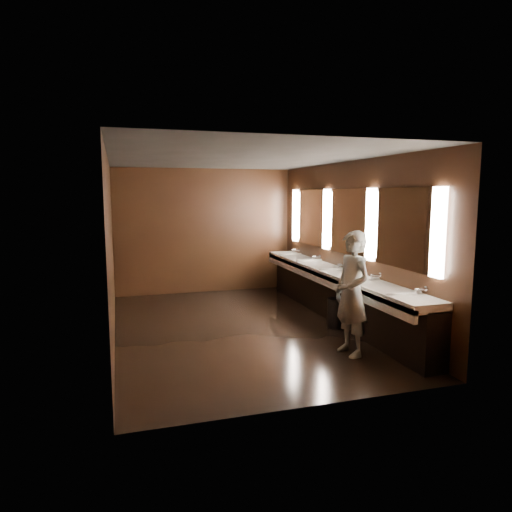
# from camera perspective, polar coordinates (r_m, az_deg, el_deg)

# --- Properties ---
(floor) EXTENTS (6.00, 6.00, 0.00)m
(floor) POSITION_cam_1_polar(r_m,az_deg,el_deg) (7.77, -2.16, -8.94)
(floor) COLOR black
(floor) RESTS_ON ground
(ceiling) EXTENTS (4.00, 6.00, 0.02)m
(ceiling) POSITION_cam_1_polar(r_m,az_deg,el_deg) (7.47, -2.27, 12.11)
(ceiling) COLOR #2D2D2B
(ceiling) RESTS_ON wall_back
(wall_back) EXTENTS (4.00, 0.02, 2.80)m
(wall_back) POSITION_cam_1_polar(r_m,az_deg,el_deg) (10.41, -6.44, 3.12)
(wall_back) COLOR black
(wall_back) RESTS_ON floor
(wall_front) EXTENTS (4.00, 0.02, 2.80)m
(wall_front) POSITION_cam_1_polar(r_m,az_deg,el_deg) (4.68, 7.21, -2.54)
(wall_front) COLOR black
(wall_front) RESTS_ON floor
(wall_left) EXTENTS (0.02, 6.00, 2.80)m
(wall_left) POSITION_cam_1_polar(r_m,az_deg,el_deg) (7.25, -17.68, 0.80)
(wall_left) COLOR black
(wall_left) RESTS_ON floor
(wall_right) EXTENTS (0.02, 6.00, 2.80)m
(wall_right) POSITION_cam_1_polar(r_m,az_deg,el_deg) (8.23, 11.38, 1.80)
(wall_right) COLOR black
(wall_right) RESTS_ON floor
(sink_counter) EXTENTS (0.55, 5.40, 1.01)m
(sink_counter) POSITION_cam_1_polar(r_m,az_deg,el_deg) (8.28, 9.95, -4.48)
(sink_counter) COLOR black
(sink_counter) RESTS_ON floor
(mirror_band) EXTENTS (0.06, 5.03, 1.15)m
(mirror_band) POSITION_cam_1_polar(r_m,az_deg,el_deg) (8.19, 11.33, 4.23)
(mirror_band) COLOR white
(mirror_band) RESTS_ON wall_right
(person) EXTENTS (0.50, 0.69, 1.74)m
(person) POSITION_cam_1_polar(r_m,az_deg,el_deg) (6.46, 11.92, -4.60)
(person) COLOR #7DA4BB
(person) RESTS_ON floor
(trash_bin) EXTENTS (0.40, 0.40, 0.50)m
(trash_bin) POSITION_cam_1_polar(r_m,az_deg,el_deg) (7.83, 10.04, -7.04)
(trash_bin) COLOR black
(trash_bin) RESTS_ON floor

